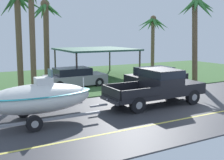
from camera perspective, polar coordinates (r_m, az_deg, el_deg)
The scene contains 11 objects.
ground at distance 22.12m, azimuth -0.22°, elevation -0.35°, with size 36.00×22.00×0.11m.
pickup_truck_towing at distance 15.14m, azimuth 9.91°, elevation -1.00°, with size 5.66×2.02×1.91m.
boat_on_trailer at distance 12.26m, azimuth -14.88°, elevation -3.62°, with size 5.88×2.36×2.28m.
parked_sedan_near at distance 20.47m, azimuth 9.00°, elevation 0.67°, with size 4.49×1.89×1.38m.
parked_sedan_far at distance 20.05m, azimuth -7.71°, elevation 0.52°, with size 4.34×1.95×1.38m.
carport_awning at distance 24.31m, azimuth -3.39°, elevation 6.22°, with size 6.16×5.86×2.50m.
palm_tree_near_left at distance 30.98m, azimuth 8.41°, elevation 10.48°, with size 3.56×3.14×5.72m.
palm_tree_near_right at distance 22.83m, azimuth 16.98°, elevation 12.25°, with size 3.37×3.12×6.69m.
palm_tree_mid at distance 22.68m, azimuth -13.39°, elevation 11.41°, with size 2.84×2.90×6.40m.
palm_tree_far_left at distance 17.28m, azimuth -16.41°, elevation 14.66°, with size 2.99×2.46×7.03m.
palm_tree_far_right at distance 19.89m, azimuth -18.63°, elevation 11.97°, with size 3.17×3.21×6.61m.
Camera 1 is at (-10.34, -10.79, 3.79)m, focal length 44.48 mm.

